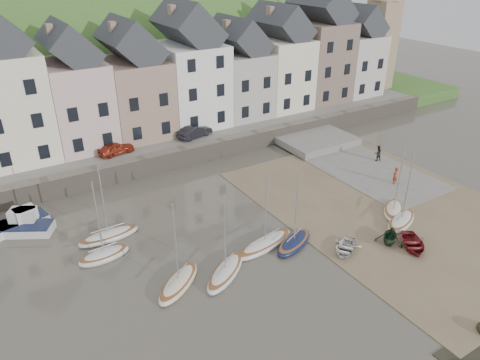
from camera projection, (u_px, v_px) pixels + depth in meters
ground at (283, 248)px, 32.58m from camera, size 160.00×160.00×0.00m
quay_land at (132, 117)px, 56.50m from camera, size 90.00×30.00×1.50m
quay_street at (168, 139)px, 47.42m from camera, size 70.00×7.00×0.10m
seawall at (183, 156)px, 45.06m from camera, size 70.00×1.20×1.80m
beach at (388, 208)px, 37.72m from camera, size 18.00×26.00×0.06m
slipway at (354, 163)px, 45.65m from camera, size 8.00×18.00×0.12m
hillside at (66, 175)px, 83.89m from camera, size 134.40×84.00×84.00m
townhouse_terrace at (166, 76)px, 48.28m from camera, size 61.05×8.00×13.93m
church_spire at (384, 19)px, 61.94m from camera, size 4.00×4.00×18.00m
sailboat_0 at (109, 236)px, 33.57m from camera, size 4.69×1.67×6.32m
sailboat_1 at (104, 255)px, 31.40m from camera, size 3.77×1.77×6.32m
sailboat_2 at (179, 283)px, 28.78m from camera, size 4.49×3.92×6.32m
sailboat_3 at (226, 272)px, 29.76m from camera, size 4.73×3.98×6.32m
sailboat_4 at (265, 244)px, 32.62m from camera, size 5.59×2.51×6.32m
sailboat_5 at (294, 242)px, 32.80m from camera, size 4.42×3.06×6.32m
sailboat_6 at (401, 221)px, 35.39m from camera, size 4.46×2.89×6.32m
sailboat_7 at (393, 210)px, 36.95m from camera, size 3.79×3.33×6.32m
motorboat_0 at (20, 222)px, 34.72m from camera, size 4.69×2.64×1.70m
motorboat_2 at (18, 226)px, 34.22m from camera, size 5.57×4.18×1.70m
rowboat_white at (345, 248)px, 32.01m from camera, size 3.45×3.20×0.58m
rowboat_green at (390, 236)px, 32.82m from camera, size 3.11×3.02×1.25m
rowboat_red at (413, 244)px, 32.43m from camera, size 3.68×3.91×0.66m
person_red at (395, 175)px, 41.11m from camera, size 0.67×0.50×1.67m
person_dark at (378, 153)px, 45.73m from camera, size 0.92×0.80×1.62m
car_left at (116, 148)px, 43.60m from camera, size 3.70×1.95×1.20m
car_right at (195, 132)px, 47.60m from camera, size 4.11×2.20×1.29m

